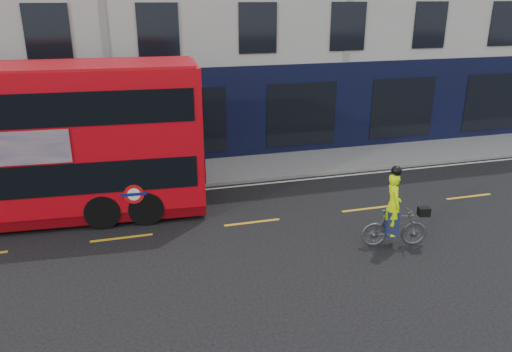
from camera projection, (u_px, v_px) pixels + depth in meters
name	position (u px, v px, depth m)	size (l,w,h in m)	color
ground	(123.00, 263.00, 13.38)	(120.00, 120.00, 0.00)	black
pavement	(119.00, 179.00, 19.25)	(60.00, 3.00, 0.12)	gray
kerb	(119.00, 193.00, 17.89)	(60.00, 0.12, 0.13)	slate
road_edge_line	(120.00, 198.00, 17.64)	(58.00, 0.10, 0.01)	silver
lane_dashes	(122.00, 238.00, 14.74)	(58.00, 0.12, 0.01)	gold
bus	(4.00, 144.00, 15.16)	(12.18, 3.52, 4.85)	#BF0711
cyclist	(394.00, 220.00, 14.02)	(1.96, 0.91, 2.42)	#4A4D4F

